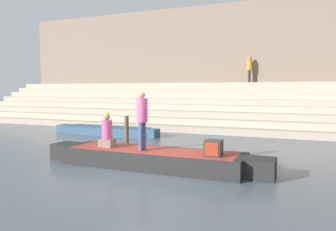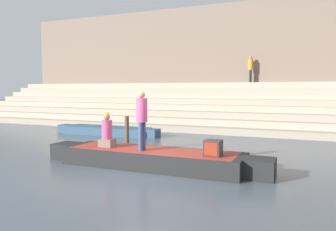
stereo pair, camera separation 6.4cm
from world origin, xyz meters
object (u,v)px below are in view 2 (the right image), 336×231
object	(u,v)px
mooring_post	(127,134)
rowboat_main	(152,158)
person_on_steps	(251,67)
tv_set	(213,148)
moored_boat_shore	(107,130)
person_standing	(142,116)
person_rowing	(107,133)

from	to	relation	value
mooring_post	rowboat_main	bearing A→B (deg)	-44.12
person_on_steps	tv_set	bearing A→B (deg)	61.17
mooring_post	tv_set	bearing A→B (deg)	-27.48
moored_boat_shore	rowboat_main	bearing A→B (deg)	-44.23
rowboat_main	person_standing	xyz separation A→B (m)	(-0.21, -0.17, 1.21)
person_rowing	rowboat_main	bearing A→B (deg)	-8.88
person_standing	person_on_steps	bearing A→B (deg)	85.33
person_standing	tv_set	world-z (taller)	person_standing
rowboat_main	person_on_steps	world-z (taller)	person_on_steps
mooring_post	person_on_steps	size ratio (longest dim) A/B	0.77
person_rowing	mooring_post	bearing A→B (deg)	90.84
person_standing	tv_set	bearing A→B (deg)	0.59
person_rowing	person_on_steps	distance (m)	13.53
rowboat_main	tv_set	world-z (taller)	tv_set
person_on_steps	rowboat_main	bearing A→B (deg)	53.12
person_standing	moored_boat_shore	xyz separation A→B (m)	(-4.85, 5.44, -1.26)
person_rowing	person_on_steps	world-z (taller)	person_on_steps
tv_set	person_on_steps	size ratio (longest dim) A/B	0.26
moored_boat_shore	mooring_post	bearing A→B (deg)	-45.34
person_rowing	tv_set	world-z (taller)	person_rowing
person_rowing	tv_set	xyz separation A→B (m)	(3.30, -0.05, -0.22)
moored_boat_shore	person_on_steps	world-z (taller)	person_on_steps
mooring_post	moored_boat_shore	bearing A→B (deg)	132.76
rowboat_main	moored_boat_shore	world-z (taller)	rowboat_main
rowboat_main	person_rowing	xyz separation A→B (m)	(-1.45, -0.07, 0.66)
moored_boat_shore	mooring_post	world-z (taller)	mooring_post
rowboat_main	tv_set	bearing A→B (deg)	-5.83
person_rowing	moored_boat_shore	xyz separation A→B (m)	(-3.61, 5.34, -0.72)
person_standing	mooring_post	size ratio (longest dim) A/B	1.32
person_standing	tv_set	size ratio (longest dim) A/B	3.88
rowboat_main	person_standing	bearing A→B (deg)	-143.24
person_standing	mooring_post	xyz separation A→B (m)	(-1.66, 1.99, -0.83)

